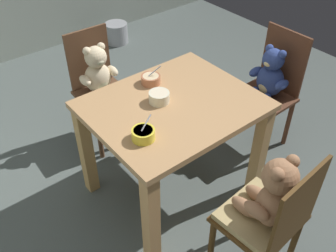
{
  "coord_description": "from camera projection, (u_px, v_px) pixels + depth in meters",
  "views": [
    {
      "loc": [
        -1.17,
        -1.41,
        2.06
      ],
      "look_at": [
        0.0,
        0.05,
        0.53
      ],
      "focal_mm": 40.71,
      "sensor_mm": 36.0,
      "label": 1
    }
  ],
  "objects": [
    {
      "name": "metal_pail",
      "position": [
        117.0,
        33.0,
        4.39
      ],
      "size": [
        0.26,
        0.26,
        0.23
      ],
      "primitive_type": "cylinder",
      "color": "#93969B",
      "rests_on": "ground_plane"
    },
    {
      "name": "teddy_chair_far_center",
      "position": [
        99.0,
        79.0,
        2.82
      ],
      "size": [
        0.38,
        0.39,
        0.89
      ],
      "rotation": [
        0.0,
        0.0,
        -1.6
      ],
      "color": "brown",
      "rests_on": "ground_plane"
    },
    {
      "name": "porridge_bowl_cream_center",
      "position": [
        159.0,
        97.0,
        2.24
      ],
      "size": [
        0.12,
        0.12,
        0.06
      ],
      "color": "beige",
      "rests_on": "dining_table"
    },
    {
      "name": "ground_plane",
      "position": [
        172.0,
        189.0,
        2.74
      ],
      "size": [
        5.2,
        5.2,
        0.04
      ],
      "color": "#4E5754"
    },
    {
      "name": "porridge_bowl_yellow_near_left",
      "position": [
        143.0,
        134.0,
        1.99
      ],
      "size": [
        0.13,
        0.13,
        0.12
      ],
      "color": "yellow",
      "rests_on": "dining_table"
    },
    {
      "name": "porridge_bowl_terracotta_far_center",
      "position": [
        151.0,
        79.0,
        2.41
      ],
      "size": [
        0.13,
        0.12,
        0.12
      ],
      "color": "#B06947",
      "rests_on": "dining_table"
    },
    {
      "name": "teddy_chair_near_front",
      "position": [
        270.0,
        205.0,
        1.88
      ],
      "size": [
        0.44,
        0.4,
        0.88
      ],
      "rotation": [
        0.0,
        0.0,
        1.65
      ],
      "color": "#4D3215",
      "rests_on": "ground_plane"
    },
    {
      "name": "dining_table",
      "position": [
        173.0,
        122.0,
        2.35
      ],
      "size": [
        0.99,
        0.82,
        0.74
      ],
      "color": "#AD8153",
      "rests_on": "ground_plane"
    },
    {
      "name": "teddy_chair_near_right",
      "position": [
        269.0,
        82.0,
        2.79
      ],
      "size": [
        0.42,
        0.4,
        0.91
      ],
      "rotation": [
        0.0,
        0.0,
        3.15
      ],
      "color": "#522F1E",
      "rests_on": "ground_plane"
    }
  ]
}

